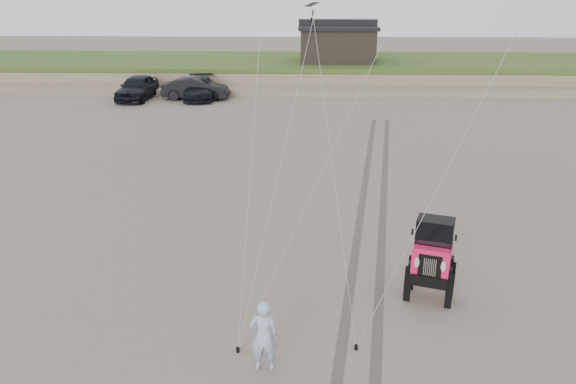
% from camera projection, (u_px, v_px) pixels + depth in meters
% --- Properties ---
extents(ground, '(160.00, 160.00, 0.00)m').
position_uv_depth(ground, '(322.00, 343.00, 13.00)').
color(ground, '#6B6054').
rests_on(ground, ground).
extents(dune_ridge, '(160.00, 14.25, 1.73)m').
position_uv_depth(dune_ridge, '(313.00, 71.00, 47.83)').
color(dune_ridge, '#7A6B54').
rests_on(dune_ridge, ground).
extents(cabin, '(6.40, 5.40, 3.35)m').
position_uv_depth(cabin, '(337.00, 42.00, 46.46)').
color(cabin, black).
rests_on(cabin, dune_ridge).
extents(truck_a, '(2.30, 5.13, 1.71)m').
position_uv_depth(truck_a, '(137.00, 87.00, 40.03)').
color(truck_a, black).
rests_on(truck_a, ground).
extents(truck_b, '(4.77, 1.83, 1.55)m').
position_uv_depth(truck_b, '(196.00, 88.00, 40.11)').
color(truck_b, black).
rests_on(truck_b, ground).
extents(truck_c, '(2.61, 5.27, 1.47)m').
position_uv_depth(truck_c, '(199.00, 88.00, 40.34)').
color(truck_c, black).
rests_on(truck_c, ground).
extents(jeep, '(3.41, 5.17, 1.78)m').
position_uv_depth(jeep, '(431.00, 269.00, 14.50)').
color(jeep, '#F11A53').
rests_on(jeep, ground).
extents(man, '(0.61, 0.41, 1.65)m').
position_uv_depth(man, '(264.00, 336.00, 11.85)').
color(man, '#87ACD1').
rests_on(man, ground).
extents(stake_main, '(0.08, 0.08, 0.12)m').
position_uv_depth(stake_main, '(238.00, 350.00, 12.64)').
color(stake_main, black).
rests_on(stake_main, ground).
extents(stake_aux, '(0.08, 0.08, 0.12)m').
position_uv_depth(stake_aux, '(356.00, 347.00, 12.73)').
color(stake_aux, black).
rests_on(stake_aux, ground).
extents(tire_tracks, '(5.22, 29.74, 0.01)m').
position_uv_depth(tire_tracks, '(372.00, 212.00, 20.42)').
color(tire_tracks, '#4C443D').
rests_on(tire_tracks, ground).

